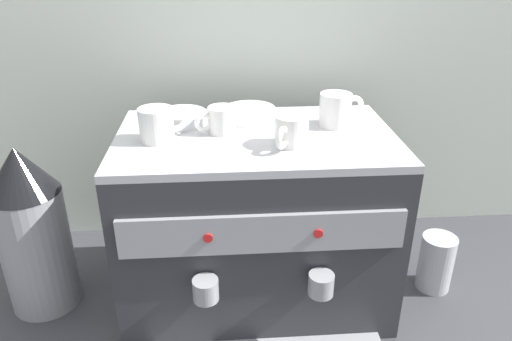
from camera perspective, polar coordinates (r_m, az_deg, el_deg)
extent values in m
plane|color=#38383D|center=(1.36, 0.00, -14.00)|extent=(4.00, 4.00, 0.00)
cube|color=silver|center=(1.45, -1.04, 11.02)|extent=(2.80, 0.03, 1.01)
cube|color=#2D2D33|center=(1.24, 0.00, -6.08)|extent=(0.65, 0.40, 0.44)
cube|color=#B7B7BC|center=(1.13, 0.00, 3.88)|extent=(0.65, 0.40, 0.02)
cube|color=#939399|center=(1.01, 0.86, -7.52)|extent=(0.60, 0.01, 0.09)
cylinder|color=red|center=(1.00, -5.72, -7.96)|extent=(0.02, 0.01, 0.02)
cylinder|color=red|center=(1.02, 7.38, -7.42)|extent=(0.02, 0.01, 0.02)
cylinder|color=#939399|center=(1.06, -5.99, -13.88)|extent=(0.06, 0.06, 0.05)
cylinder|color=#939399|center=(1.08, 7.72, -13.22)|extent=(0.06, 0.06, 0.05)
cylinder|color=white|center=(1.13, -4.00, 6.02)|extent=(0.07, 0.07, 0.06)
torus|color=white|center=(1.12, -6.15, 5.72)|extent=(0.05, 0.03, 0.05)
cylinder|color=white|center=(1.19, 9.38, 7.12)|extent=(0.08, 0.08, 0.08)
torus|color=white|center=(1.22, 11.48, 7.38)|extent=(0.06, 0.03, 0.06)
cylinder|color=white|center=(1.10, -11.74, 5.35)|extent=(0.08, 0.08, 0.08)
torus|color=white|center=(1.13, -9.41, 5.95)|extent=(0.05, 0.04, 0.06)
cylinder|color=white|center=(1.06, 4.23, 4.76)|extent=(0.07, 0.07, 0.07)
torus|color=white|center=(1.02, 3.16, 3.90)|extent=(0.04, 0.05, 0.05)
cylinder|color=white|center=(1.22, -0.75, 6.78)|extent=(0.13, 0.13, 0.03)
cylinder|color=white|center=(1.23, -0.74, 6.27)|extent=(0.07, 0.07, 0.01)
cylinder|color=white|center=(1.21, -8.77, 6.21)|extent=(0.12, 0.12, 0.03)
cylinder|color=white|center=(1.21, -8.74, 5.70)|extent=(0.07, 0.07, 0.01)
cylinder|color=#939399|center=(1.35, -24.57, -8.55)|extent=(0.17, 0.17, 0.33)
cone|color=black|center=(1.25, -26.39, -0.04)|extent=(0.17, 0.17, 0.12)
cylinder|color=#B7B7BC|center=(1.42, 20.55, -10.18)|extent=(0.09, 0.09, 0.16)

